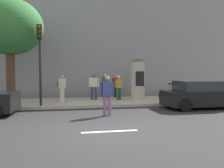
# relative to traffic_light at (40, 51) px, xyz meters

# --- Properties ---
(ground_plane) EXTENTS (80.00, 80.00, 0.00)m
(ground_plane) POSITION_rel_traffic_light_xyz_m (2.62, -5.24, -2.92)
(ground_plane) COLOR #2B2B2D
(sidewalk_curb) EXTENTS (36.00, 4.00, 0.15)m
(sidewalk_curb) POSITION_rel_traffic_light_xyz_m (2.62, 1.76, -2.85)
(sidewalk_curb) COLOR #B2ADA3
(sidewalk_curb) RESTS_ON ground_plane
(lane_markings) EXTENTS (25.80, 0.16, 0.01)m
(lane_markings) POSITION_rel_traffic_light_xyz_m (2.62, -5.24, -2.92)
(lane_markings) COLOR silver
(lane_markings) RESTS_ON ground_plane
(building_backdrop) EXTENTS (36.00, 5.00, 9.03)m
(building_backdrop) POSITION_rel_traffic_light_xyz_m (2.62, 6.76, 1.59)
(building_backdrop) COLOR gray
(building_backdrop) RESTS_ON ground_plane
(traffic_light) EXTENTS (0.24, 0.45, 4.10)m
(traffic_light) POSITION_rel_traffic_light_xyz_m (0.00, 0.00, 0.00)
(traffic_light) COLOR black
(traffic_light) RESTS_ON sidewalk_curb
(poster_column) EXTENTS (0.99, 0.99, 2.61)m
(poster_column) POSITION_rel_traffic_light_xyz_m (5.76, 1.92, -1.45)
(poster_column) COLOR #B2ADA3
(poster_column) RESTS_ON sidewalk_curb
(street_tree) EXTENTS (3.60, 3.60, 5.74)m
(street_tree) POSITION_rel_traffic_light_xyz_m (-1.70, 1.36, 1.39)
(street_tree) COLOR #4C3826
(street_tree) RESTS_ON sidewalk_curb
(pedestrian_in_dark_shirt) EXTENTS (0.60, 0.24, 1.71)m
(pedestrian_in_dark_shirt) POSITION_rel_traffic_light_xyz_m (3.02, -2.53, -1.92)
(pedestrian_in_dark_shirt) COLOR #724C84
(pedestrian_in_dark_shirt) RESTS_ON ground_plane
(pedestrian_in_light_jacket) EXTENTS (0.52, 0.38, 1.51)m
(pedestrian_in_light_jacket) POSITION_rel_traffic_light_xyz_m (4.50, 1.75, -1.91)
(pedestrian_in_light_jacket) COLOR #1E5938
(pedestrian_in_light_jacket) RESTS_ON sidewalk_curb
(pedestrian_in_red_top) EXTENTS (0.63, 0.31, 1.54)m
(pedestrian_in_red_top) POSITION_rel_traffic_light_xyz_m (4.70, 3.33, -1.87)
(pedestrian_in_red_top) COLOR black
(pedestrian_in_red_top) RESTS_ON sidewalk_curb
(pedestrian_with_backpack) EXTENTS (0.47, 0.55, 1.62)m
(pedestrian_with_backpack) POSITION_rel_traffic_light_xyz_m (3.87, 2.99, -1.82)
(pedestrian_with_backpack) COLOR black
(pedestrian_with_backpack) RESTS_ON sidewalk_curb
(pedestrian_with_bag) EXTENTS (0.51, 0.54, 1.57)m
(pedestrian_with_bag) POSITION_rel_traffic_light_xyz_m (1.05, 1.58, -1.84)
(pedestrian_with_bag) COLOR silver
(pedestrian_with_bag) RESTS_ON sidewalk_curb
(pedestrian_near_pole) EXTENTS (0.63, 0.40, 1.61)m
(pedestrian_near_pole) POSITION_rel_traffic_light_xyz_m (2.99, 2.18, -1.82)
(pedestrian_near_pole) COLOR navy
(pedestrian_near_pole) RESTS_ON sidewalk_curb
(bicycle_leaning) EXTENTS (1.77, 0.16, 1.09)m
(bicycle_leaning) POSITION_rel_traffic_light_xyz_m (7.39, 0.34, -2.38)
(bicycle_leaning) COLOR black
(bicycle_leaning) RESTS_ON sidewalk_curb
(parked_car_blue) EXTENTS (4.05, 1.92, 1.43)m
(parked_car_blue) POSITION_rel_traffic_light_xyz_m (8.20, -1.39, -2.23)
(parked_car_blue) COLOR black
(parked_car_blue) RESTS_ON ground_plane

